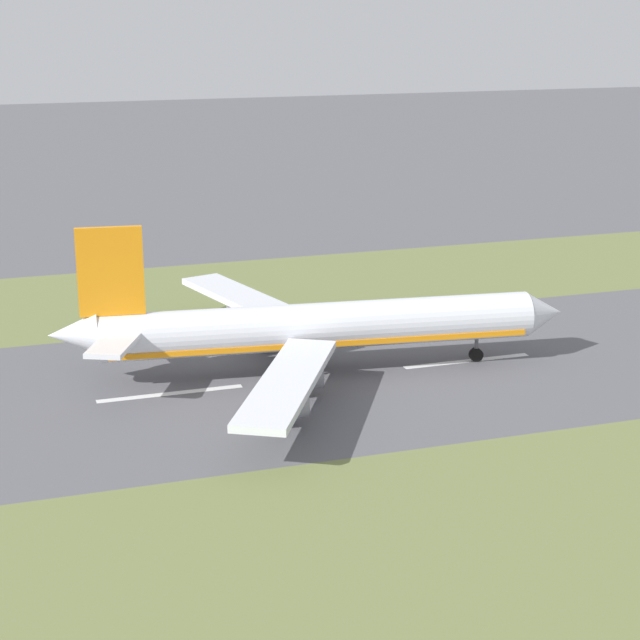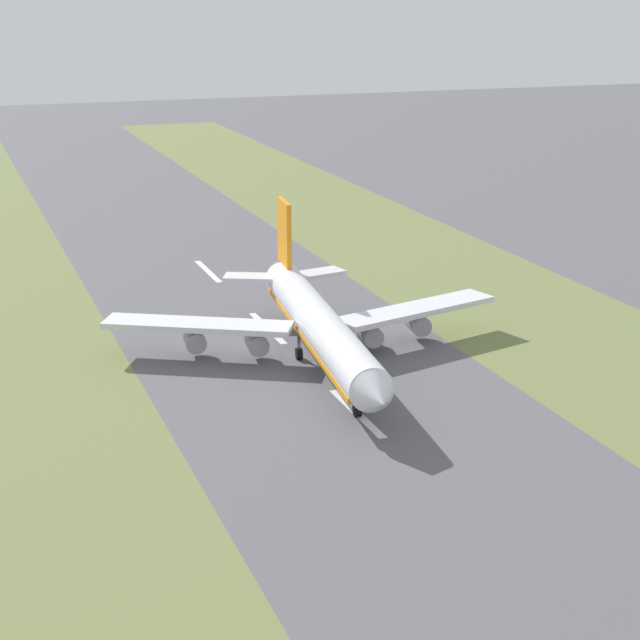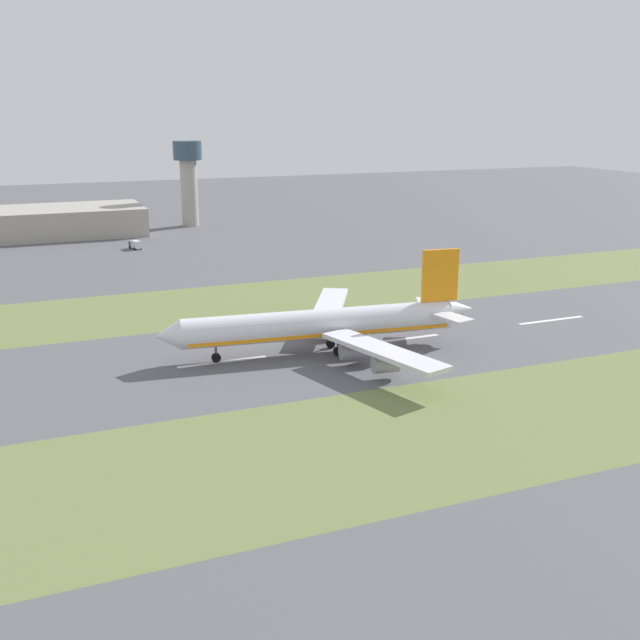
# 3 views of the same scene
# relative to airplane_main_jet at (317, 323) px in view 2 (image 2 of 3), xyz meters

# --- Properties ---
(ground_plane) EXTENTS (800.00, 800.00, 0.00)m
(ground_plane) POSITION_rel_airplane_main_jet_xyz_m (2.29, -2.12, -6.02)
(ground_plane) COLOR #56565B
(grass_median_west) EXTENTS (40.00, 600.00, 0.01)m
(grass_median_west) POSITION_rel_airplane_main_jet_xyz_m (-42.71, -2.12, -6.02)
(grass_median_west) COLOR olive
(grass_median_west) RESTS_ON ground
(centreline_dash_near) EXTENTS (1.20, 18.00, 0.01)m
(centreline_dash_near) POSITION_rel_airplane_main_jet_xyz_m (2.29, -58.11, -6.01)
(centreline_dash_near) COLOR silver
(centreline_dash_near) RESTS_ON ground
(centreline_dash_mid) EXTENTS (1.20, 18.00, 0.01)m
(centreline_dash_mid) POSITION_rel_airplane_main_jet_xyz_m (2.29, -18.11, -6.01)
(centreline_dash_mid) COLOR silver
(centreline_dash_mid) RESTS_ON ground
(centreline_dash_far) EXTENTS (1.20, 18.00, 0.01)m
(centreline_dash_far) POSITION_rel_airplane_main_jet_xyz_m (2.29, 21.89, -6.01)
(centreline_dash_far) COLOR silver
(centreline_dash_far) RESTS_ON ground
(airplane_main_jet) EXTENTS (63.71, 67.19, 20.20)m
(airplane_main_jet) POSITION_rel_airplane_main_jet_xyz_m (0.00, 0.00, 0.00)
(airplane_main_jet) COLOR silver
(airplane_main_jet) RESTS_ON ground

